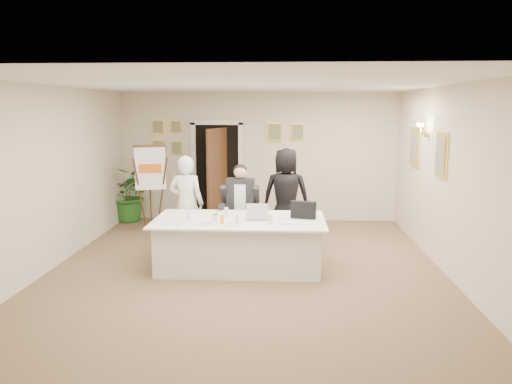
{
  "coord_description": "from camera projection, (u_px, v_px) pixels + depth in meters",
  "views": [
    {
      "loc": [
        0.58,
        -7.38,
        2.46
      ],
      "look_at": [
        0.12,
        0.6,
        1.11
      ],
      "focal_mm": 35.0,
      "sensor_mm": 36.0,
      "label": 1
    }
  ],
  "objects": [
    {
      "name": "conference_table",
      "position": [
        240.0,
        243.0,
        7.71
      ],
      "size": [
        2.62,
        1.4,
        0.78
      ],
      "color": "silver",
      "rests_on": "floor"
    },
    {
      "name": "pictures_back_wall",
      "position": [
        222.0,
        136.0,
        10.86
      ],
      "size": [
        3.4,
        0.06,
        0.8
      ],
      "primitive_type": null,
      "color": "#E8D84F",
      "rests_on": "wall_back"
    },
    {
      "name": "glass_a",
      "position": [
        189.0,
        216.0,
        7.57
      ],
      "size": [
        0.08,
        0.08,
        0.14
      ],
      "primitive_type": "cylinder",
      "rotation": [
        0.0,
        0.0,
        -0.32
      ],
      "color": "silver",
      "rests_on": "conference_table"
    },
    {
      "name": "plate_mid",
      "position": [
        205.0,
        224.0,
        7.3
      ],
      "size": [
        0.26,
        0.26,
        0.01
      ],
      "primitive_type": "cylinder",
      "rotation": [
        0.0,
        0.0,
        -0.13
      ],
      "color": "white",
      "rests_on": "conference_table"
    },
    {
      "name": "wall_left",
      "position": [
        51.0,
        178.0,
        7.64
      ],
      "size": [
        0.1,
        7.0,
        2.8
      ],
      "primitive_type": "cube",
      "color": "beige",
      "rests_on": "floor"
    },
    {
      "name": "glass_c",
      "position": [
        270.0,
        219.0,
        7.31
      ],
      "size": [
        0.07,
        0.07,
        0.14
      ],
      "primitive_type": "cylinder",
      "rotation": [
        0.0,
        0.0,
        0.0
      ],
      "color": "silver",
      "rests_on": "conference_table"
    },
    {
      "name": "glass_b",
      "position": [
        237.0,
        220.0,
        7.28
      ],
      "size": [
        0.08,
        0.08,
        0.14
      ],
      "primitive_type": "cylinder",
      "rotation": [
        0.0,
        0.0,
        -0.28
      ],
      "color": "silver",
      "rests_on": "conference_table"
    },
    {
      "name": "potted_palm",
      "position": [
        130.0,
        194.0,
        10.91
      ],
      "size": [
        1.15,
        1.02,
        1.21
      ],
      "primitive_type": "imported",
      "rotation": [
        0.0,
        0.0,
        -0.07
      ],
      "color": "#256622",
      "rests_on": "floor"
    },
    {
      "name": "paper_stack",
      "position": [
        289.0,
        223.0,
        7.35
      ],
      "size": [
        0.28,
        0.21,
        0.03
      ],
      "primitive_type": "cube",
      "rotation": [
        0.0,
        0.0,
        0.09
      ],
      "color": "white",
      "rests_on": "conference_table"
    },
    {
      "name": "pictures_right_wall",
      "position": [
        426.0,
        150.0,
        8.42
      ],
      "size": [
        0.06,
        2.2,
        0.8
      ],
      "primitive_type": null,
      "color": "#E8D84F",
      "rests_on": "wall_right"
    },
    {
      "name": "doorway",
      "position": [
        217.0,
        174.0,
        10.85
      ],
      "size": [
        1.14,
        0.86,
        2.2
      ],
      "color": "black",
      "rests_on": "floor"
    },
    {
      "name": "laptop",
      "position": [
        258.0,
        210.0,
        7.66
      ],
      "size": [
        0.34,
        0.36,
        0.28
      ],
      "primitive_type": null,
      "rotation": [
        0.0,
        0.0,
        0.01
      ],
      "color": "#B7BABC",
      "rests_on": "conference_table"
    },
    {
      "name": "standing_man",
      "position": [
        186.0,
        204.0,
        8.6
      ],
      "size": [
        0.62,
        0.42,
        1.66
      ],
      "primitive_type": "imported",
      "rotation": [
        0.0,
        0.0,
        3.11
      ],
      "color": "white",
      "rests_on": "floor"
    },
    {
      "name": "steel_jug",
      "position": [
        215.0,
        218.0,
        7.49
      ],
      "size": [
        0.1,
        0.1,
        0.11
      ],
      "primitive_type": "cylinder",
      "rotation": [
        0.0,
        0.0,
        0.21
      ],
      "color": "silver",
      "rests_on": "conference_table"
    },
    {
      "name": "standing_woman",
      "position": [
        286.0,
        195.0,
        9.15
      ],
      "size": [
        0.89,
        0.61,
        1.75
      ],
      "primitive_type": "imported",
      "rotation": [
        0.0,
        0.0,
        3.08
      ],
      "color": "black",
      "rests_on": "floor"
    },
    {
      "name": "flip_chart",
      "position": [
        151.0,
        193.0,
        9.93
      ],
      "size": [
        0.62,
        0.46,
        1.71
      ],
      "color": "#3B1F12",
      "rests_on": "floor"
    },
    {
      "name": "plate_left",
      "position": [
        179.0,
        223.0,
        7.37
      ],
      "size": [
        0.25,
        0.25,
        0.01
      ],
      "primitive_type": "cylinder",
      "rotation": [
        0.0,
        0.0,
        0.19
      ],
      "color": "white",
      "rests_on": "conference_table"
    },
    {
      "name": "glass_d",
      "position": [
        226.0,
        212.0,
        7.84
      ],
      "size": [
        0.07,
        0.07,
        0.14
      ],
      "primitive_type": "cylinder",
      "rotation": [
        0.0,
        0.0,
        0.06
      ],
      "color": "silver",
      "rests_on": "conference_table"
    },
    {
      "name": "plate_near",
      "position": [
        233.0,
        225.0,
        7.25
      ],
      "size": [
        0.25,
        0.25,
        0.01
      ],
      "primitive_type": "cylinder",
      "rotation": [
        0.0,
        0.0,
        0.21
      ],
      "color": "white",
      "rests_on": "conference_table"
    },
    {
      "name": "ceiling",
      "position": [
        246.0,
        84.0,
        7.24
      ],
      "size": [
        6.0,
        7.0,
        0.02
      ],
      "primitive_type": "cube",
      "color": "white",
      "rests_on": "wall_back"
    },
    {
      "name": "seated_man",
      "position": [
        240.0,
        207.0,
        8.69
      ],
      "size": [
        0.68,
        0.72,
        1.52
      ],
      "primitive_type": null,
      "rotation": [
        0.0,
        0.0,
        0.04
      ],
      "color": "black",
      "rests_on": "floor"
    },
    {
      "name": "wall_back",
      "position": [
        258.0,
        157.0,
        10.92
      ],
      "size": [
        6.0,
        0.1,
        2.8
      ],
      "primitive_type": "cube",
      "color": "beige",
      "rests_on": "floor"
    },
    {
      "name": "wall_right",
      "position": [
        450.0,
        181.0,
        7.3
      ],
      "size": [
        0.1,
        7.0,
        2.8
      ],
      "primitive_type": "cube",
      "color": "beige",
      "rests_on": "floor"
    },
    {
      "name": "oj_glass",
      "position": [
        222.0,
        219.0,
        7.34
      ],
      "size": [
        0.06,
        0.06,
        0.13
      ],
      "primitive_type": "cylinder",
      "rotation": [
        0.0,
        0.0,
        -0.02
      ],
      "color": "#FFAD15",
      "rests_on": "conference_table"
    },
    {
      "name": "wall_front",
      "position": [
        212.0,
        241.0,
        4.02
      ],
      "size": [
        6.0,
        0.1,
        2.8
      ],
      "primitive_type": "cube",
      "color": "beige",
      "rests_on": "floor"
    },
    {
      "name": "laptop_bag",
      "position": [
        303.0,
        210.0,
        7.67
      ],
      "size": [
        0.4,
        0.2,
        0.27
      ],
      "primitive_type": "cube",
      "rotation": [
        0.0,
        0.0,
        -0.27
      ],
      "color": "black",
      "rests_on": "conference_table"
    },
    {
      "name": "wall_sconce",
      "position": [
        423.0,
        130.0,
        8.37
      ],
      "size": [
        0.2,
        0.3,
        0.24
      ],
      "primitive_type": null,
      "color": "#CE8A42",
      "rests_on": "wall_right"
    },
    {
      "name": "floor",
      "position": [
        246.0,
        269.0,
        7.7
      ],
      "size": [
        7.0,
        7.0,
        0.0
      ],
      "primitive_type": "plane",
      "color": "brown",
      "rests_on": "ground"
    }
  ]
}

